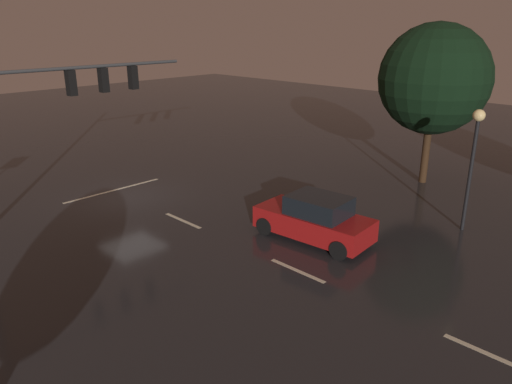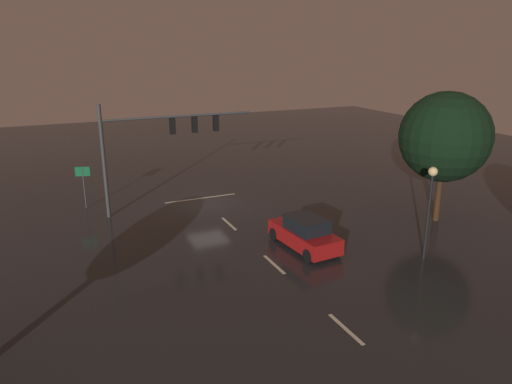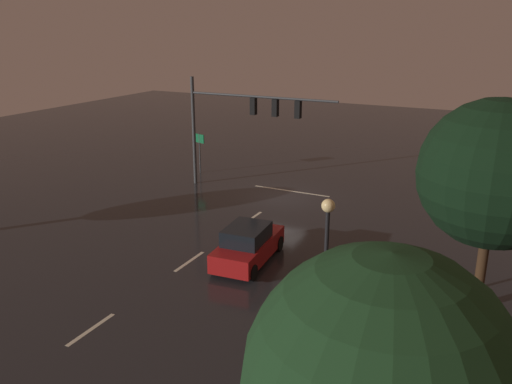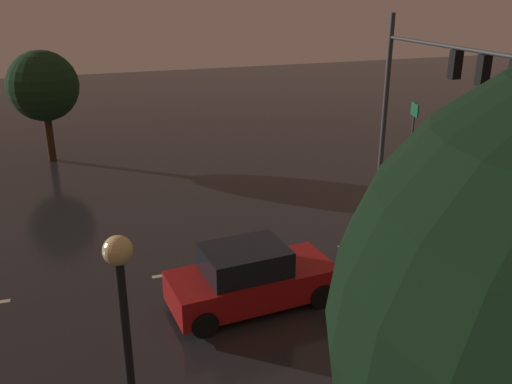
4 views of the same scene
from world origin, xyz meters
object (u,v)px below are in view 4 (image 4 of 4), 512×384
object	(u,v)px
car_approaching	(250,278)
route_sign	(414,119)
tree_right_near	(43,86)
street_lamp_left_kerb	(125,319)
traffic_signal_assembly	(440,77)

from	to	relation	value
car_approaching	route_sign	bearing A→B (deg)	-49.57
car_approaching	route_sign	xyz separation A→B (m)	(9.67, -11.35, 1.21)
tree_right_near	street_lamp_left_kerb	bearing A→B (deg)	-176.05
street_lamp_left_kerb	tree_right_near	size ratio (longest dim) A/B	0.90
street_lamp_left_kerb	route_sign	world-z (taller)	street_lamp_left_kerb
car_approaching	street_lamp_left_kerb	distance (m)	6.41
car_approaching	street_lamp_left_kerb	size ratio (longest dim) A/B	0.96
car_approaching	tree_right_near	xyz separation A→B (m)	(15.18, 4.92, 2.75)
traffic_signal_assembly	street_lamp_left_kerb	distance (m)	16.05
street_lamp_left_kerb	tree_right_near	bearing A→B (deg)	3.95
car_approaching	route_sign	distance (m)	14.96
traffic_signal_assembly	route_sign	world-z (taller)	traffic_signal_assembly
traffic_signal_assembly	car_approaching	size ratio (longest dim) A/B	2.13
traffic_signal_assembly	car_approaching	bearing A→B (deg)	119.40
street_lamp_left_kerb	car_approaching	bearing A→B (deg)	-36.94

